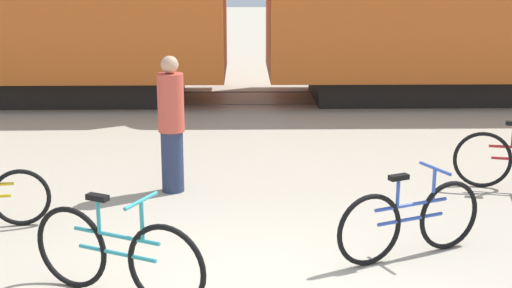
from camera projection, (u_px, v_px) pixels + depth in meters
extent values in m
cube|color=#4C4238|center=(247.00, 104.00, 14.55)|extent=(37.29, 0.07, 0.01)
cube|color=#4C4238|center=(247.00, 92.00, 15.94)|extent=(37.29, 0.07, 0.01)
torus|color=black|center=(482.00, 160.00, 9.18)|extent=(0.73, 0.23, 0.74)
torus|color=black|center=(449.00, 215.00, 7.22)|extent=(0.68, 0.34, 0.72)
torus|color=black|center=(369.00, 230.00, 6.82)|extent=(0.68, 0.34, 0.72)
cylinder|color=#3351B7|center=(411.00, 205.00, 6.97)|extent=(0.79, 0.38, 0.04)
cylinder|color=#3351B7|center=(410.00, 219.00, 7.01)|extent=(0.72, 0.34, 0.04)
cylinder|color=#3351B7|center=(398.00, 192.00, 6.87)|extent=(0.04, 0.04, 0.30)
cube|color=black|center=(399.00, 177.00, 6.83)|extent=(0.22, 0.15, 0.05)
cylinder|color=#3351B7|center=(434.00, 185.00, 7.04)|extent=(0.04, 0.04, 0.34)
cylinder|color=#3351B7|center=(435.00, 169.00, 7.00)|extent=(0.22, 0.43, 0.03)
torus|color=black|center=(166.00, 267.00, 5.94)|extent=(0.71, 0.39, 0.76)
torus|color=black|center=(71.00, 247.00, 6.35)|extent=(0.71, 0.39, 0.76)
cylinder|color=teal|center=(116.00, 236.00, 6.09)|extent=(0.80, 0.42, 0.04)
cylinder|color=teal|center=(117.00, 253.00, 6.13)|extent=(0.73, 0.39, 0.04)
cylinder|color=teal|center=(98.00, 215.00, 6.13)|extent=(0.04, 0.04, 0.32)
cube|color=black|center=(97.00, 197.00, 6.09)|extent=(0.21, 0.16, 0.05)
cylinder|color=teal|center=(142.00, 221.00, 5.94)|extent=(0.04, 0.04, 0.36)
cylinder|color=teal|center=(141.00, 201.00, 5.89)|extent=(0.23, 0.43, 0.03)
torus|color=black|center=(21.00, 198.00, 7.86)|extent=(0.65, 0.16, 0.65)
cylinder|color=#283351|center=(173.00, 161.00, 9.03)|extent=(0.28, 0.28, 0.79)
cylinder|color=#CC4C3D|center=(171.00, 103.00, 8.84)|extent=(0.33, 0.33, 0.73)
sphere|color=tan|center=(170.00, 65.00, 8.72)|extent=(0.22, 0.22, 0.22)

